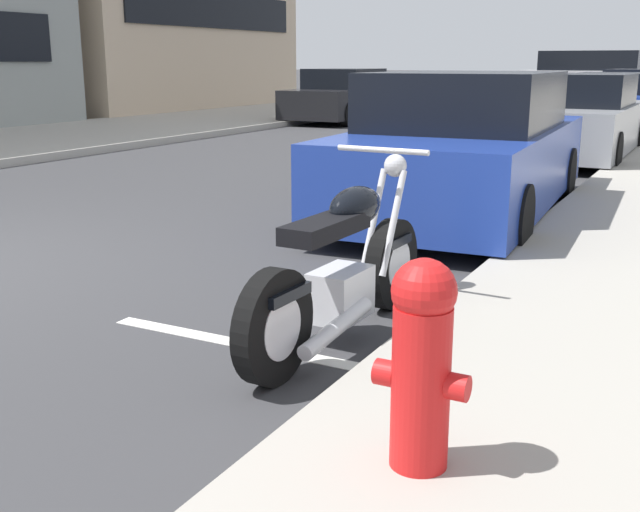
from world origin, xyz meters
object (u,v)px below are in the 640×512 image
Objects in this scene: parked_motorcycle at (343,272)px; parked_car_far_down_curb at (465,150)px; parked_car_near_corner at (577,120)px; parked_car_at_intersection at (639,95)px; car_opposite_curb at (343,97)px; fire_hydrant at (422,359)px; parked_car_mid_block at (613,104)px; crossing_truck at (589,75)px.

parked_car_far_down_curb is at bearing 9.63° from parked_motorcycle.
parked_car_near_corner is 1.02× the size of parked_car_at_intersection.
car_opposite_curb is 18.71m from fire_hydrant.
car_opposite_curb is (0.22, 7.03, 0.01)m from parked_car_mid_block.
fire_hydrant is at bearing -167.29° from parked_car_far_down_curb.
car_opposite_curb is (5.60, 7.14, 0.00)m from parked_car_near_corner.
parked_car_far_down_curb is 5.79× the size of fire_hydrant.
parked_car_mid_block is at bearing 100.38° from crossing_truck.
crossing_truck reaches higher than car_opposite_curb.
crossing_truck is (25.85, 2.85, 0.34)m from parked_car_far_down_curb.
parked_car_far_down_curb is 11.03m from parked_car_mid_block.
fire_hydrant is (-5.42, -1.53, -0.14)m from parked_car_far_down_curb.
car_opposite_curb is 5.37× the size of fire_hydrant.
parked_car_far_down_curb reaches higher than parked_car_near_corner.
fire_hydrant is at bearing -172.90° from parked_car_near_corner.
fire_hydrant is at bearing 97.24° from crossing_truck.
parked_car_near_corner is 10.67m from parked_car_at_intersection.
parked_car_at_intersection is (10.67, 0.10, 0.01)m from parked_car_near_corner.
parked_motorcycle is 17.00m from car_opposite_curb.
parked_motorcycle is 0.45× the size of parked_car_near_corner.
parked_car_mid_block is 0.88× the size of crossing_truck.
crossing_truck reaches higher than parked_car_far_down_curb.
parked_car_mid_block is at bearing 5.11° from fire_hydrant.
parked_car_at_intersection reaches higher than parked_car_mid_block.
parked_car_near_corner reaches higher than parked_motorcycle.
parked_motorcycle is 15.05m from parked_car_mid_block.
parked_car_far_down_curb is at bearing -176.87° from parked_car_at_intersection.
parked_motorcycle is 30.06m from crossing_truck.
parked_car_far_down_curb is (4.01, 0.52, 0.29)m from parked_motorcycle.
parked_car_near_corner is 0.96× the size of parked_car_mid_block.
parked_car_at_intersection reaches higher than fire_hydrant.
parked_car_far_down_curb is at bearing 95.55° from crossing_truck.
parked_car_mid_block reaches higher than parked_motorcycle.
car_opposite_curb is at bearing 129.14° from parked_car_at_intersection.
parked_car_far_down_curb is 1.03× the size of parked_car_near_corner.
parked_motorcycle is at bearing -177.84° from parked_car_near_corner.
parked_motorcycle is 0.38× the size of crossing_truck.
fire_hydrant is at bearing -142.17° from parked_motorcycle.
parked_motorcycle is at bearing -175.66° from parked_car_far_down_curb.
crossing_truck is at bearing 3.18° from parked_car_far_down_curb.
crossing_truck is at bearing 8.63° from parked_motorcycle.
parked_car_mid_block is at bearing -176.78° from parked_car_at_intersection.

